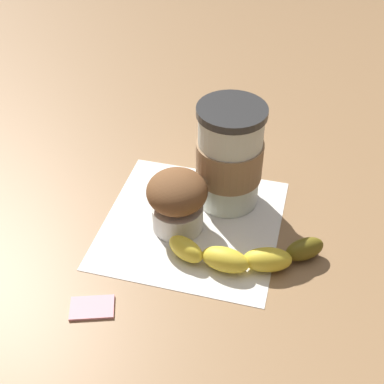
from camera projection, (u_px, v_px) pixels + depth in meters
name	position (u px, v px, depth m)	size (l,w,h in m)	color
ground_plane	(192.00, 224.00, 0.72)	(3.00, 3.00, 0.00)	#936D47
paper_napkin	(192.00, 223.00, 0.71)	(0.23, 0.23, 0.00)	white
coffee_cup	(230.00, 157.00, 0.70)	(0.09, 0.09, 0.15)	silver
muffin	(177.00, 200.00, 0.68)	(0.08, 0.08, 0.08)	white
banana	(246.00, 255.00, 0.65)	(0.08, 0.20, 0.03)	yellow
sugar_packet	(92.00, 307.00, 0.61)	(0.05, 0.03, 0.01)	pink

